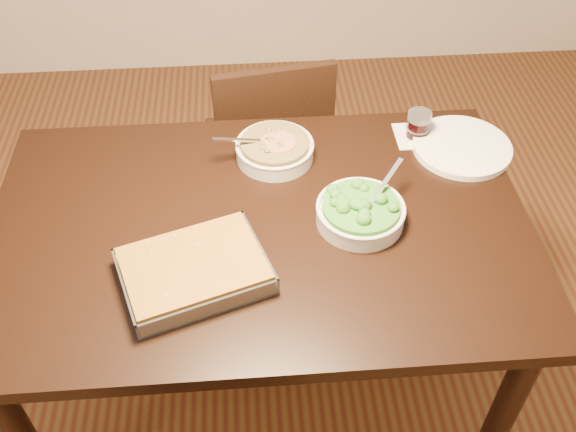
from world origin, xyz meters
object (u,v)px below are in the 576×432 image
object	(u,v)px
stew_bowl	(275,149)
broccoli_bowl	(360,212)
chair_far	(270,144)
dinner_plate	(462,147)
table	(261,248)
baking_dish	(194,271)
wine_tumbler	(418,124)

from	to	relation	value
stew_bowl	broccoli_bowl	world-z (taller)	broccoli_bowl
broccoli_bowl	chair_far	bearing A→B (deg)	106.51
dinner_plate	table	bearing A→B (deg)	-156.93
chair_far	broccoli_bowl	bearing A→B (deg)	97.38
stew_bowl	baking_dish	bearing A→B (deg)	-116.40
table	baking_dish	bearing A→B (deg)	-132.78
table	broccoli_bowl	world-z (taller)	broccoli_bowl
wine_tumbler	chair_far	size ratio (longest dim) A/B	0.09
stew_bowl	broccoli_bowl	distance (m)	0.34
table	dinner_plate	xyz separation A→B (m)	(0.60, 0.26, 0.10)
chair_far	table	bearing A→B (deg)	75.91
broccoli_bowl	table	bearing A→B (deg)	177.64
table	wine_tumbler	distance (m)	0.60
baking_dish	dinner_plate	xyz separation A→B (m)	(0.76, 0.43, -0.02)
dinner_plate	chair_far	world-z (taller)	chair_far
wine_tumbler	broccoli_bowl	bearing A→B (deg)	-123.51
dinner_plate	chair_far	bearing A→B (deg)	142.80
broccoli_bowl	dinner_plate	bearing A→B (deg)	37.96
stew_bowl	dinner_plate	distance (m)	0.54
table	chair_far	bearing A→B (deg)	85.04
table	baking_dish	xyz separation A→B (m)	(-0.16, -0.17, 0.12)
chair_far	stew_bowl	bearing A→B (deg)	80.60
baking_dish	broccoli_bowl	bearing A→B (deg)	2.71
broccoli_bowl	wine_tumbler	bearing A→B (deg)	56.49
baking_dish	wine_tumbler	world-z (taller)	wine_tumbler
broccoli_bowl	wine_tumbler	world-z (taller)	broccoli_bowl
table	dinner_plate	world-z (taller)	dinner_plate
table	stew_bowl	xyz separation A→B (m)	(0.06, 0.26, 0.13)
stew_bowl	broccoli_bowl	size ratio (longest dim) A/B	1.06
table	stew_bowl	world-z (taller)	stew_bowl
dinner_plate	wine_tumbler	bearing A→B (deg)	148.37
stew_bowl	dinner_plate	size ratio (longest dim) A/B	0.87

